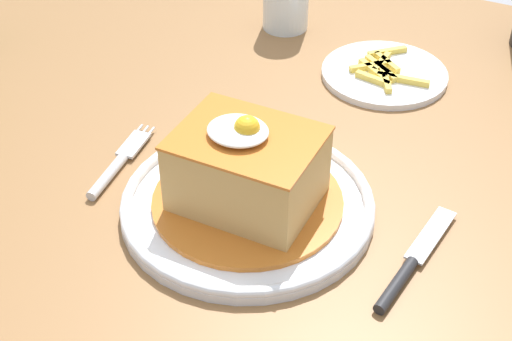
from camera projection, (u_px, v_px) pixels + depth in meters
dining_table at (239, 185)px, 0.97m from camera, size 1.38×0.99×0.72m
main_plate at (248, 204)px, 0.79m from camera, size 0.27×0.27×0.02m
sandwich_meal at (247, 172)px, 0.76m from camera, size 0.20×0.20×0.11m
fork at (116, 166)px, 0.84m from camera, size 0.03×0.14×0.01m
knife at (407, 270)px, 0.72m from camera, size 0.04×0.17×0.01m
side_plate_fries at (384, 73)px, 1.00m from camera, size 0.17×0.17×0.02m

